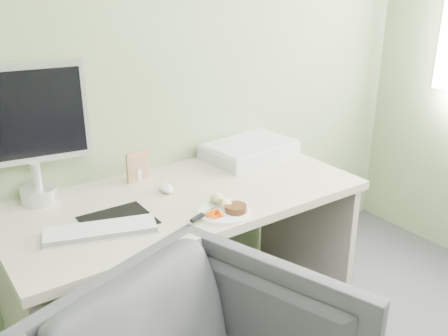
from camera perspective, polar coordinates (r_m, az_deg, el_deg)
wall_back at (r=2.39m, az=-9.73°, el=13.84°), size 3.50×0.00×3.50m
desk at (r=2.32m, az=-4.43°, el=-7.12°), size 1.60×0.75×0.73m
plate at (r=2.06m, az=-0.06°, el=-5.08°), size 0.22×0.22×0.01m
steak at (r=2.05m, az=1.35°, el=-4.62°), size 0.10×0.10×0.03m
potato_pile at (r=2.10m, az=-0.31°, el=-3.59°), size 0.11×0.09×0.06m
carrot_heap at (r=2.01m, az=-1.14°, el=-5.16°), size 0.06×0.06×0.03m
steak_knife at (r=2.00m, az=-2.53°, el=-5.39°), size 0.18×0.08×0.01m
mousepad at (r=2.05m, az=-12.03°, el=-5.84°), size 0.27×0.24×0.00m
keyboard at (r=1.97m, az=-13.93°, el=-6.87°), size 0.44×0.25×0.02m
computer_mouse at (r=2.27m, az=-6.60°, el=-2.31°), size 0.07×0.11×0.03m
photo_frame at (r=2.38m, az=-9.88°, el=0.20°), size 0.12×0.04×0.15m
eyedrop_bottle at (r=2.40m, az=-9.75°, el=-0.69°), size 0.03×0.03×0.08m
scanner at (r=2.67m, az=2.93°, el=2.01°), size 0.50×0.36×0.07m
monitor at (r=2.22m, az=-21.51°, el=4.49°), size 0.50×0.16×0.60m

